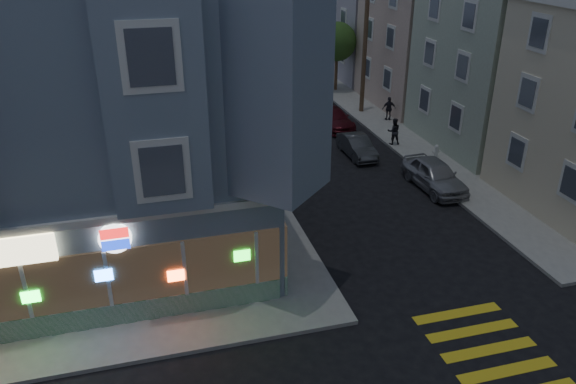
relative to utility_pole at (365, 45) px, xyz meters
name	(u,v)px	position (x,y,z in m)	size (l,w,h in m)	color
ground	(287,384)	(-12.00, -24.00, -4.80)	(120.00, 120.00, 0.00)	black
sidewalk_ne	(504,104)	(11.00, -1.00, -4.72)	(24.00, 42.00, 0.15)	gray
corner_building	(65,102)	(-18.00, -13.02, 1.02)	(14.60, 14.60, 11.40)	slate
row_house_b	(539,53)	(7.50, -8.00, 0.60)	(12.00, 8.60, 10.50)	#9EAB95
row_house_c	(456,39)	(7.50, 1.00, -0.15)	(12.00, 8.60, 9.00)	tan
row_house_d	(402,12)	(7.50, 10.00, 0.60)	(12.00, 8.60, 10.50)	#96909F
utility_pole	(365,45)	(0.00, 0.00, 0.00)	(2.20, 0.30, 9.00)	#4C3826
street_tree_near	(337,42)	(0.20, 6.00, -0.86)	(3.00, 3.00, 5.30)	#4C3826
street_tree_far	(307,26)	(0.20, 14.00, -0.86)	(3.00, 3.00, 5.30)	#4C3826
pedestrian_a	(394,131)	(-0.70, -6.80, -3.84)	(0.78, 0.61, 1.61)	black
pedestrian_b	(389,109)	(1.00, -2.39, -3.86)	(0.92, 0.38, 1.58)	#25232C
parked_car_a	(435,175)	(-1.30, -12.92, -4.05)	(1.77, 4.40, 1.50)	#9A9BA1
parked_car_b	(357,146)	(-3.40, -7.72, -4.20)	(1.27, 3.63, 1.20)	#3E4043
parked_car_c	(333,118)	(-3.03, -2.52, -4.16)	(1.80, 4.42, 1.28)	#4E121A
parked_car_d	(300,86)	(-2.74, 6.12, -4.15)	(2.14, 4.63, 1.29)	#A3A8AE
traffic_signal	(237,204)	(-12.52, -19.71, -0.94)	(0.63, 0.61, 5.49)	black
fire_hydrant	(436,151)	(0.75, -9.40, -4.26)	(0.42, 0.25, 0.74)	silver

